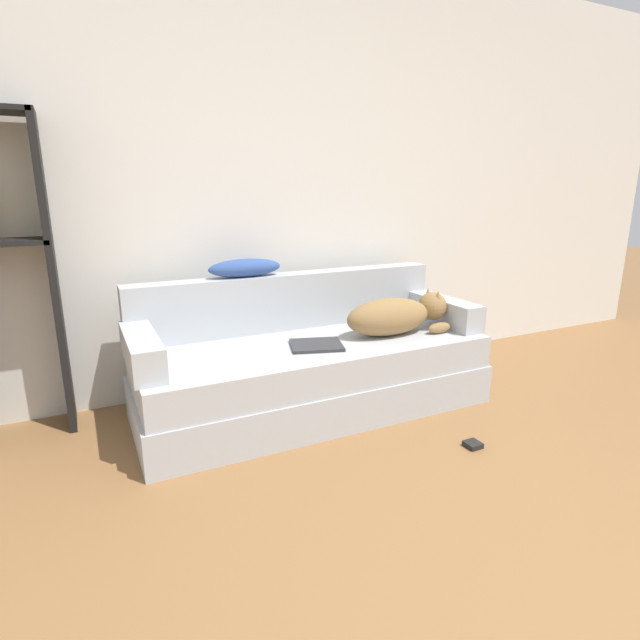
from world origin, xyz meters
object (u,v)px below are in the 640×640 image
(throw_pillow, at_px, (245,268))
(power_adapter, at_px, (473,445))
(dog, at_px, (397,315))
(couch, at_px, (313,376))
(laptop, at_px, (316,345))

(throw_pillow, xyz_separation_m, power_adapter, (0.81, -1.13, -0.80))
(power_adapter, bearing_deg, dog, 90.27)
(couch, distance_m, power_adapter, 0.97)
(throw_pillow, relative_size, power_adapter, 5.75)
(dog, relative_size, throw_pillow, 1.56)
(throw_pillow, bearing_deg, couch, -51.04)
(laptop, bearing_deg, couch, 92.95)
(couch, height_order, throw_pillow, throw_pillow)
(dog, height_order, throw_pillow, throw_pillow)
(dog, xyz_separation_m, laptop, (-0.55, -0.02, -0.11))
(laptop, distance_m, throw_pillow, 0.65)
(couch, bearing_deg, throw_pillow, 128.96)
(couch, bearing_deg, power_adapter, -56.11)
(dog, bearing_deg, laptop, -177.97)
(couch, xyz_separation_m, dog, (0.52, -0.08, 0.33))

